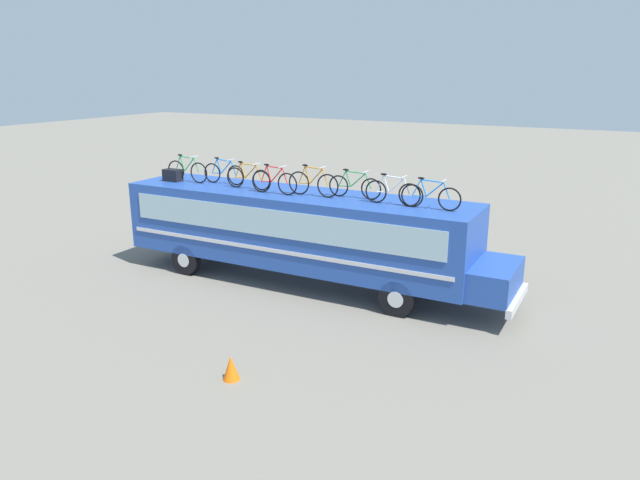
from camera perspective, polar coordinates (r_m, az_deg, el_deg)
ground_plane at (r=19.68m, az=-2.36°, el=-3.93°), size 120.00×120.00×0.00m
bus at (r=19.05m, az=-1.87°, el=1.03°), size 12.92×2.59×2.96m
luggage_bag_1 at (r=21.45m, az=-13.88°, el=6.02°), size 0.63×0.37×0.41m
rooftop_bicycle_1 at (r=21.14m, az=-12.56°, el=6.48°), size 1.71×0.44×0.94m
rooftop_bicycle_2 at (r=20.55m, az=-9.16°, el=6.33°), size 1.65×0.44×0.89m
rooftop_bicycle_3 at (r=19.55m, az=-6.88°, el=5.94°), size 1.69×0.44×0.89m
rooftop_bicycle_4 at (r=18.69m, az=-4.41°, el=5.58°), size 1.65×0.44×0.92m
rooftop_bicycle_5 at (r=18.29m, az=-0.67°, el=5.44°), size 1.73×0.44×0.96m
rooftop_bicycle_6 at (r=18.03m, az=3.31°, el=5.16°), size 1.73×0.44×0.87m
rooftop_bicycle_7 at (r=17.23m, az=6.93°, el=4.58°), size 1.69×0.44×0.89m
rooftop_bicycle_8 at (r=16.83m, az=10.50°, el=4.14°), size 1.73×0.44×0.87m
traffic_cone at (r=13.76m, az=-8.49°, el=-11.97°), size 0.38×0.38×0.57m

